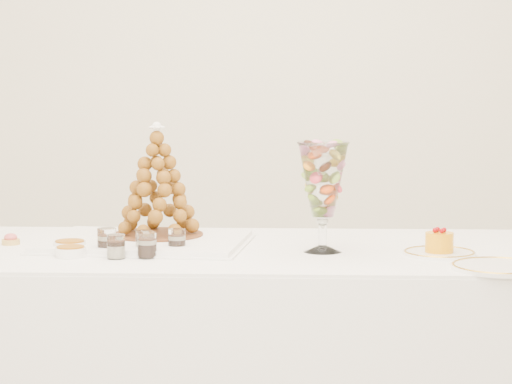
{
  "coord_description": "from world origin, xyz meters",
  "views": [
    {
      "loc": [
        0.31,
        -2.95,
        1.34
      ],
      "look_at": [
        0.12,
        0.22,
        0.99
      ],
      "focal_mm": 70.0,
      "sensor_mm": 36.0,
      "label": 1
    }
  ],
  "objects": [
    {
      "name": "verrine_a",
      "position": [
        -0.32,
        0.01,
        0.86
      ],
      "size": [
        0.06,
        0.06,
        0.08
      ],
      "primitive_type": "cylinder",
      "rotation": [
        0.0,
        0.0,
        0.04
      ],
      "color": "white",
      "rests_on": "buffet_table"
    },
    {
      "name": "pink_tart",
      "position": [
        -0.67,
        0.16,
        0.84
      ],
      "size": [
        0.06,
        0.06,
        0.04
      ],
      "color": "tan",
      "rests_on": "buffet_table"
    },
    {
      "name": "macaron_vase",
      "position": [
        0.33,
        0.09,
        1.04
      ],
      "size": [
        0.15,
        0.15,
        0.34
      ],
      "color": "white",
      "rests_on": "buffet_table"
    },
    {
      "name": "ramekin_front",
      "position": [
        -0.42,
        -0.05,
        0.84
      ],
      "size": [
        0.09,
        0.09,
        0.03
      ],
      "primitive_type": "cylinder",
      "color": "white",
      "rests_on": "buffet_table"
    },
    {
      "name": "verrine_d",
      "position": [
        -0.28,
        -0.07,
        0.86
      ],
      "size": [
        0.06,
        0.06,
        0.07
      ],
      "primitive_type": "cylinder",
      "rotation": [
        0.0,
        0.0,
        -0.15
      ],
      "color": "white",
      "rests_on": "buffet_table"
    },
    {
      "name": "buffet_table",
      "position": [
        0.15,
        0.14,
        0.41
      ],
      "size": [
        2.18,
        0.91,
        0.82
      ],
      "rotation": [
        0.0,
        0.0,
        0.02
      ],
      "color": "white",
      "rests_on": "ground"
    },
    {
      "name": "verrine_e",
      "position": [
        -0.19,
        -0.06,
        0.86
      ],
      "size": [
        0.07,
        0.07,
        0.08
      ],
      "primitive_type": "cylinder",
      "rotation": [
        0.0,
        0.0,
        -0.16
      ],
      "color": "white",
      "rests_on": "buffet_table"
    },
    {
      "name": "cake_plate",
      "position": [
        0.69,
        0.05,
        0.83
      ],
      "size": [
        0.22,
        0.22,
        0.01
      ],
      "primitive_type": "cylinder",
      "color": "white",
      "rests_on": "buffet_table"
    },
    {
      "name": "mousse_cake",
      "position": [
        0.68,
        0.04,
        0.86
      ],
      "size": [
        0.09,
        0.09,
        0.07
      ],
      "color": "#F59C0B",
      "rests_on": "cake_plate"
    },
    {
      "name": "croquembouche",
      "position": [
        -0.21,
        0.25,
        1.02
      ],
      "size": [
        0.3,
        0.3,
        0.37
      ],
      "rotation": [
        0.0,
        0.0,
        0.18
      ],
      "color": "brown",
      "rests_on": "lace_tray"
    },
    {
      "name": "ramekin_back",
      "position": [
        -0.45,
        0.04,
        0.84
      ],
      "size": [
        0.1,
        0.1,
        0.03
      ],
      "primitive_type": "cylinder",
      "color": "white",
      "rests_on": "buffet_table"
    },
    {
      "name": "verrine_b",
      "position": [
        -0.21,
        0.03,
        0.86
      ],
      "size": [
        0.06,
        0.06,
        0.07
      ],
      "primitive_type": "cylinder",
      "rotation": [
        0.0,
        0.0,
        -0.19
      ],
      "color": "white",
      "rests_on": "buffet_table"
    },
    {
      "name": "verrine_c",
      "position": [
        -0.11,
        0.05,
        0.86
      ],
      "size": [
        0.07,
        0.07,
        0.07
      ],
      "primitive_type": "cylinder",
      "rotation": [
        0.0,
        0.0,
        0.34
      ],
      "color": "white",
      "rests_on": "buffet_table"
    },
    {
      "name": "lace_tray",
      "position": [
        -0.24,
        0.18,
        0.83
      ],
      "size": [
        0.66,
        0.52,
        0.02
      ],
      "primitive_type": "cube",
      "rotation": [
        0.0,
        0.0,
        -0.08
      ],
      "color": "white",
      "rests_on": "buffet_table"
    },
    {
      "name": "spare_plate",
      "position": [
        0.82,
        -0.17,
        0.83
      ],
      "size": [
        0.27,
        0.27,
        0.01
      ],
      "primitive_type": "cylinder",
      "color": "white",
      "rests_on": "buffet_table"
    }
  ]
}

